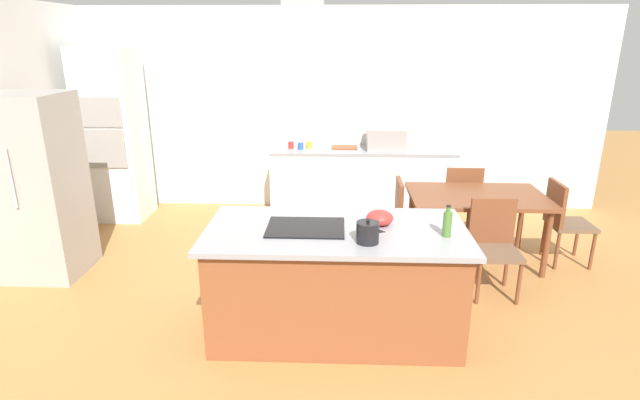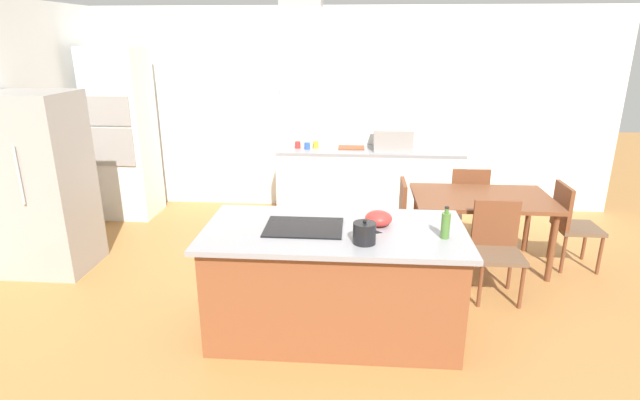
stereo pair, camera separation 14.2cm
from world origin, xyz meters
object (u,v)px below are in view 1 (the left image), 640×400
Objects in this scene: cooktop at (306,227)px; chair_facing_island at (494,241)px; coffee_mug_blue at (301,146)px; cutting_board at (345,147)px; chair_at_left_end at (388,215)px; olive_oil_bottle at (447,223)px; dining_table at (477,202)px; tea_kettle at (368,232)px; range_hood at (304,68)px; countertop_microwave at (386,139)px; coffee_mug_red at (291,145)px; wall_oven_stack at (114,135)px; mixing_bowl at (380,218)px; coffee_mug_yellow at (309,145)px; chair_facing_back_wall at (461,197)px; refrigerator at (34,187)px; chair_at_right_end at (563,218)px.

cooktop reaches higher than chair_facing_island.
coffee_mug_blue is 0.59m from cutting_board.
olive_oil_bottle is at bearing -79.82° from chair_at_left_end.
coffee_mug_blue reaches higher than dining_table.
cooktop is 1.07m from olive_oil_bottle.
coffee_mug_blue is at bearing 103.19° from tea_kettle.
cutting_board is at bearing 103.55° from olive_oil_bottle.
olive_oil_bottle is 0.27× the size of range_hood.
countertop_microwave is 1.26m from coffee_mug_red.
wall_oven_stack reaches higher than olive_oil_bottle.
tea_kettle is 3.27m from coffee_mug_red.
mixing_bowl reaches higher than chair_facing_island.
countertop_microwave reaches higher than tea_kettle.
countertop_microwave is at bearing -1.93° from coffee_mug_yellow.
coffee_mug_red is at bearing 158.56° from chair_facing_back_wall.
olive_oil_bottle is 3.95m from refrigerator.
olive_oil_bottle is 3.34m from coffee_mug_red.
countertop_microwave is 1.02m from coffee_mug_yellow.
tea_kettle is 2.41× the size of coffee_mug_red.
coffee_mug_red is 3.04m from refrigerator.
cooktop is 3.76m from wall_oven_stack.
wall_oven_stack is at bearing 156.38° from chair_facing_island.
wall_oven_stack is 1.21× the size of refrigerator.
tea_kettle is at bearing -29.21° from cooktop.
olive_oil_bottle reaches higher than chair_at_left_end.
refrigerator reaches higher than mixing_bowl.
countertop_microwave is 1.74m from dining_table.
cutting_board is at bearing 132.06° from dining_table.
coffee_mug_red is at bearing -174.35° from coffee_mug_yellow.
chair_facing_back_wall is (0.64, 2.19, -0.49)m from olive_oil_bottle.
mixing_bowl is 1.37m from chair_facing_island.
range_hood is (-0.86, -2.88, 1.06)m from countertop_microwave.
dining_table is at bearing -47.94° from cutting_board.
coffee_mug_yellow is 3.18m from chair_at_right_end.
chair_facing_island is at bearing 29.66° from mixing_bowl.
coffee_mug_blue is at bearing 95.23° from range_hood.
chair_at_right_end is 0.99× the size of range_hood.
range_hood reaches higher than tea_kettle.
countertop_microwave reaches higher than chair_facing_back_wall.
chair_facing_island and chair_facing_back_wall have the same top height.
tea_kettle is at bearing -117.88° from chair_facing_back_wall.
olive_oil_bottle is at bearing -76.45° from cutting_board.
cutting_board is at bearing 1.89° from coffee_mug_yellow.
chair_at_right_end is (2.61, 1.40, -0.40)m from cooktop.
chair_at_right_end is (1.75, -1.48, -0.53)m from countertop_microwave.
coffee_mug_blue is 0.06× the size of dining_table.
chair_at_left_end reaches higher than dining_table.
cutting_board is at bearing 92.59° from tea_kettle.
chair_at_right_end is at bearing 36.01° from chair_facing_island.
cutting_board reaches higher than cooktop.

